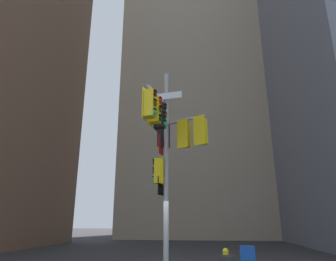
{
  "coord_description": "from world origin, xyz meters",
  "views": [
    {
      "loc": [
        1.47,
        -11.65,
        1.78
      ],
      "look_at": [
        0.08,
        -0.0,
        5.36
      ],
      "focal_mm": 31.65,
      "sensor_mm": 36.0,
      "label": 1
    }
  ],
  "objects": [
    {
      "name": "signal_pole_assembly",
      "position": [
        0.11,
        -0.58,
        4.84
      ],
      "size": [
        2.52,
        2.85,
        7.95
      ],
      "color": "#9EA0A3",
      "rests_on": "ground"
    },
    {
      "name": "building_mid_block",
      "position": [
        1.19,
        26.67,
        26.32
      ],
      "size": [
        17.47,
        17.47,
        52.63
      ],
      "primitive_type": "cube",
      "color": "tan",
      "rests_on": "ground"
    },
    {
      "name": "fire_hydrant",
      "position": [
        2.22,
        0.75,
        0.41
      ],
      "size": [
        0.33,
        0.23,
        0.77
      ],
      "color": "yellow",
      "rests_on": "ground"
    }
  ]
}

